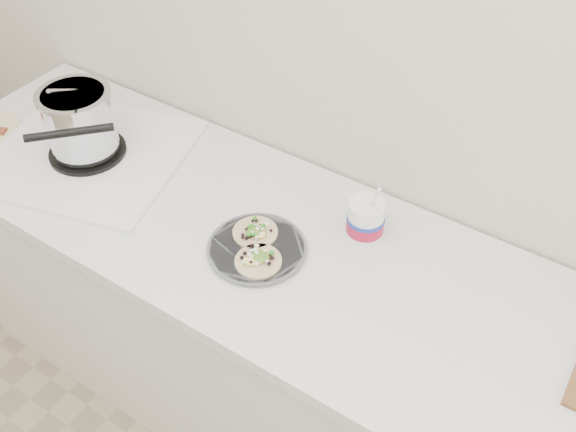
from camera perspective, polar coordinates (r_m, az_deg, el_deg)
The scene contains 4 objects.
counter at distance 2.00m, azimuth 1.08°, elevation -11.81°, with size 2.44×0.66×0.90m.
stove at distance 1.98m, azimuth -17.77°, elevation 7.05°, with size 0.67×0.64×0.27m.
taco_plate at distance 1.64m, azimuth -2.80°, elevation -2.70°, with size 0.26×0.26×0.04m.
tub at distance 1.65m, azimuth 6.99°, elevation -0.21°, with size 0.10×0.10×0.22m.
Camera 1 is at (0.59, 0.46, 2.10)m, focal length 40.00 mm.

